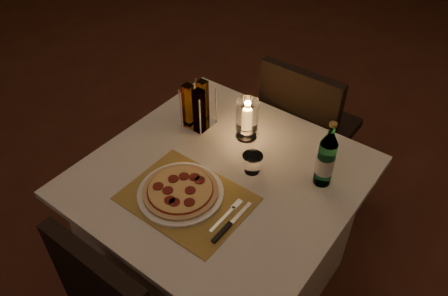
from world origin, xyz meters
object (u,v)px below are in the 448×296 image
Objects in this scene: main_table at (221,232)px; hurricane_candle at (247,117)px; water_bottle at (326,160)px; pizza at (180,190)px; chair_far at (305,122)px; tumbler at (252,163)px; plate at (181,193)px.

hurricane_candle reaches higher than main_table.
water_bottle is (0.33, 0.20, 0.48)m from main_table.
main_table is at bearing 74.48° from pizza.
main_table is 0.74m from chair_far.
pizza reaches higher than main_table.
pizza is at bearing -117.37° from tumbler.
chair_far reaches higher than main_table.
pizza is 0.98× the size of water_bottle.
hurricane_candle is (-0.00, 0.43, 0.08)m from pizza.
pizza is at bearing -51.93° from plate.
chair_far is at bearing 86.80° from pizza.
pizza is at bearing -105.52° from main_table.
main_table is at bearing -78.26° from hurricane_candle.
tumbler is 0.44× the size of hurricane_candle.
hurricane_candle reaches higher than plate.
hurricane_candle is at bearing 172.77° from water_bottle.
water_bottle is at bearing 30.71° from main_table.
main_table is 0.54m from hurricane_candle.
plate is at bearing -105.52° from main_table.
plate is 0.30m from tumbler.
main_table is 0.42m from tumbler.
tumbler reaches higher than main_table.
chair_far is 3.16× the size of water_bottle.
water_bottle reaches higher than hurricane_candle.
main_table is 0.44m from pizza.
chair_far is at bearing 83.73° from hurricane_candle.
water_bottle reaches higher than plate.
tumbler is at bearing -155.50° from water_bottle.
plate is at bearing 128.07° from pizza.
main_table is 3.57× the size of pizza.
tumbler is (0.14, 0.27, 0.01)m from pizza.
main_table is 0.62m from water_bottle.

